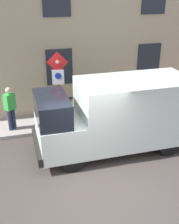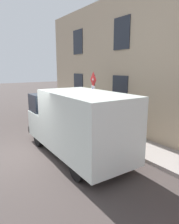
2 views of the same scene
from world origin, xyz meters
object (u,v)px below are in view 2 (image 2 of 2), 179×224
(sign_post_stacked, at_px, (93,94))
(bicycle_red, at_px, (112,124))
(litter_bin, at_px, (101,125))
(pedestrian, at_px, (80,108))
(bicycle_orange, at_px, (125,129))
(delivery_van, at_px, (76,122))

(sign_post_stacked, height_order, bicycle_red, sign_post_stacked)
(litter_bin, bearing_deg, pedestrian, 84.76)
(bicycle_orange, height_order, pedestrian, pedestrian)
(pedestrian, bearing_deg, delivery_van, 17.43)
(bicycle_red, bearing_deg, bicycle_orange, 177.84)
(delivery_van, height_order, litter_bin, delivery_van)
(bicycle_orange, distance_m, pedestrian, 3.25)
(pedestrian, xyz_separation_m, litter_bin, (-0.21, -2.29, -0.48))
(delivery_van, bearing_deg, litter_bin, -59.74)
(bicycle_orange, distance_m, bicycle_red, 0.92)
(bicycle_red, bearing_deg, delivery_van, 111.47)
(bicycle_orange, xyz_separation_m, litter_bin, (-0.75, 0.87, 0.08))
(delivery_van, bearing_deg, pedestrian, -32.72)
(pedestrian, height_order, litter_bin, pedestrian)
(bicycle_orange, relative_size, pedestrian, 1.00)
(delivery_van, relative_size, litter_bin, 5.94)
(bicycle_orange, bearing_deg, pedestrian, 15.32)
(delivery_van, xyz_separation_m, litter_bin, (2.05, 1.18, -0.74))
(litter_bin, bearing_deg, sign_post_stacked, 106.85)
(bicycle_red, relative_size, pedestrian, 1.00)
(sign_post_stacked, height_order, litter_bin, sign_post_stacked)
(delivery_van, relative_size, bicycle_orange, 3.11)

